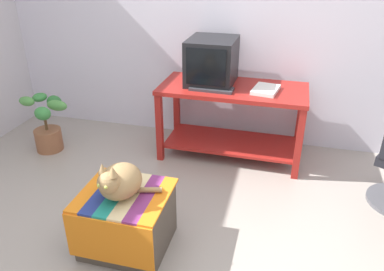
{
  "coord_description": "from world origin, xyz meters",
  "views": [
    {
      "loc": [
        0.67,
        -1.76,
        1.91
      ],
      "look_at": [
        -0.02,
        0.85,
        0.55
      ],
      "focal_mm": 35.31,
      "sensor_mm": 36.0,
      "label": 1
    }
  ],
  "objects_px": {
    "desk": "(232,109)",
    "potted_plant": "(48,126)",
    "tv_monitor": "(212,62)",
    "book": "(266,90)",
    "cat": "(119,181)",
    "ottoman_with_blanket": "(127,220)",
    "keyboard": "(212,89)"
  },
  "relations": [
    {
      "from": "keyboard",
      "to": "book",
      "type": "height_order",
      "value": "book"
    },
    {
      "from": "book",
      "to": "cat",
      "type": "distance_m",
      "value": 1.68
    },
    {
      "from": "tv_monitor",
      "to": "book",
      "type": "bearing_deg",
      "value": -12.55
    },
    {
      "from": "tv_monitor",
      "to": "cat",
      "type": "height_order",
      "value": "tv_monitor"
    },
    {
      "from": "ottoman_with_blanket",
      "to": "cat",
      "type": "bearing_deg",
      "value": -104.2
    },
    {
      "from": "book",
      "to": "potted_plant",
      "type": "relative_size",
      "value": 0.5
    },
    {
      "from": "desk",
      "to": "cat",
      "type": "height_order",
      "value": "cat"
    },
    {
      "from": "keyboard",
      "to": "book",
      "type": "relative_size",
      "value": 1.35
    },
    {
      "from": "tv_monitor",
      "to": "potted_plant",
      "type": "xyz_separation_m",
      "value": [
        -1.6,
        -0.44,
        -0.67
      ]
    },
    {
      "from": "potted_plant",
      "to": "ottoman_with_blanket",
      "type": "bearing_deg",
      "value": -39.47
    },
    {
      "from": "cat",
      "to": "ottoman_with_blanket",
      "type": "bearing_deg",
      "value": 85.73
    },
    {
      "from": "potted_plant",
      "to": "keyboard",
      "type": "bearing_deg",
      "value": 7.88
    },
    {
      "from": "tv_monitor",
      "to": "keyboard",
      "type": "bearing_deg",
      "value": -77.23
    },
    {
      "from": "cat",
      "to": "potted_plant",
      "type": "relative_size",
      "value": 0.69
    },
    {
      "from": "tv_monitor",
      "to": "book",
      "type": "height_order",
      "value": "tv_monitor"
    },
    {
      "from": "tv_monitor",
      "to": "cat",
      "type": "distance_m",
      "value": 1.65
    },
    {
      "from": "tv_monitor",
      "to": "cat",
      "type": "relative_size",
      "value": 1.26
    },
    {
      "from": "book",
      "to": "keyboard",
      "type": "bearing_deg",
      "value": -159.83
    },
    {
      "from": "tv_monitor",
      "to": "potted_plant",
      "type": "height_order",
      "value": "tv_monitor"
    },
    {
      "from": "tv_monitor",
      "to": "potted_plant",
      "type": "bearing_deg",
      "value": -164.17
    },
    {
      "from": "cat",
      "to": "tv_monitor",
      "type": "bearing_deg",
      "value": 90.53
    },
    {
      "from": "desk",
      "to": "potted_plant",
      "type": "distance_m",
      "value": 1.88
    },
    {
      "from": "desk",
      "to": "cat",
      "type": "bearing_deg",
      "value": -107.46
    },
    {
      "from": "tv_monitor",
      "to": "desk",
      "type": "bearing_deg",
      "value": -17.27
    },
    {
      "from": "book",
      "to": "potted_plant",
      "type": "distance_m",
      "value": 2.21
    },
    {
      "from": "desk",
      "to": "tv_monitor",
      "type": "bearing_deg",
      "value": 162.73
    },
    {
      "from": "ottoman_with_blanket",
      "to": "potted_plant",
      "type": "distance_m",
      "value": 1.75
    },
    {
      "from": "book",
      "to": "ottoman_with_blanket",
      "type": "xyz_separation_m",
      "value": [
        -0.78,
        -1.43,
        -0.52
      ]
    },
    {
      "from": "keyboard",
      "to": "ottoman_with_blanket",
      "type": "height_order",
      "value": "keyboard"
    },
    {
      "from": "desk",
      "to": "book",
      "type": "bearing_deg",
      "value": -8.94
    },
    {
      "from": "book",
      "to": "cat",
      "type": "relative_size",
      "value": 0.73
    },
    {
      "from": "cat",
      "to": "potted_plant",
      "type": "height_order",
      "value": "cat"
    }
  ]
}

